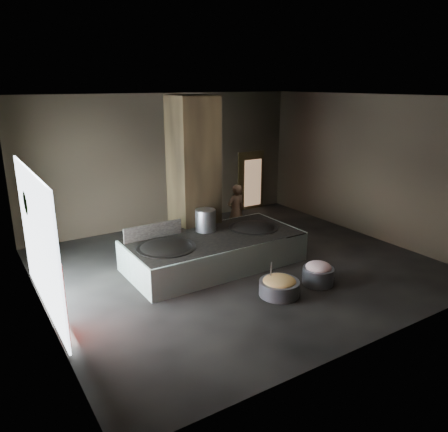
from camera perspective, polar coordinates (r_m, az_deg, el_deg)
floor at (r=12.14m, az=1.78°, el=-6.65°), size 10.00×9.00×0.10m
ceiling at (r=11.12m, az=2.00°, el=15.61°), size 10.00×9.00×0.10m
back_wall at (r=15.32m, az=-7.75°, el=7.20°), size 10.00×0.10×4.50m
front_wall at (r=8.20m, az=19.97°, el=-2.33°), size 10.00×0.10×4.50m
left_wall at (r=9.63m, az=-23.88°, el=0.04°), size 0.10×9.00×4.50m
right_wall at (r=14.79m, az=18.42°, el=6.14°), size 0.10×9.00×4.50m
pillar at (r=12.85m, az=-4.00°, el=5.44°), size 1.20×1.20×4.50m
hearth_platform at (r=11.99m, az=-1.28°, el=-4.56°), size 4.77×2.33×0.82m
platform_cap at (r=11.85m, az=-1.29°, el=-2.75°), size 4.64×2.23×0.03m
wok_left at (r=11.20m, az=-7.55°, el=-4.44°), size 1.49×1.49×0.41m
wok_left_rim at (r=11.18m, az=-7.56°, el=-4.11°), size 1.53×1.53×0.05m
wok_right at (r=12.62m, az=3.86°, el=-1.85°), size 1.39×1.39×0.39m
wok_right_rim at (r=12.59m, az=3.87°, el=-1.55°), size 1.42×1.42×0.05m
stock_pot at (r=12.22m, az=-2.43°, el=-0.57°), size 0.58×0.58×0.62m
splash_guard at (r=11.80m, az=-9.24°, el=-1.95°), size 1.65×0.08×0.41m
cook at (r=14.02m, az=1.56°, el=0.66°), size 0.66×0.45×1.74m
veg_basin at (r=10.53m, az=7.22°, el=-9.31°), size 1.11×1.11×0.35m
veg_fill at (r=10.45m, az=7.26°, el=-8.45°), size 0.79×0.79×0.24m
ladle at (r=10.39m, az=6.12°, el=-7.37°), size 0.24×0.33×0.68m
meat_basin at (r=11.22m, az=12.17°, el=-7.64°), size 1.02×1.02×0.42m
meat_fill at (r=11.13m, az=12.25°, el=-6.52°), size 0.64×0.64×0.24m
doorway_near at (r=15.99m, az=-3.52°, el=3.53°), size 1.18×0.08×2.38m
doorway_near_glow at (r=15.67m, az=-3.51°, el=3.06°), size 0.74×0.04×1.75m
doorway_far at (r=17.24m, az=3.50°, el=4.52°), size 1.18×0.08×2.38m
doorway_far_glow at (r=17.23m, az=3.78°, el=4.34°), size 0.78×0.04×1.84m
left_opening at (r=10.03m, az=-23.06°, el=-3.14°), size 0.04×4.20×3.10m
pavilion_sliver at (r=9.13m, az=-20.65°, el=-9.95°), size 0.05×0.90×1.70m
tree_silhouette at (r=10.92m, az=-23.91°, el=1.64°), size 0.28×1.10×1.10m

